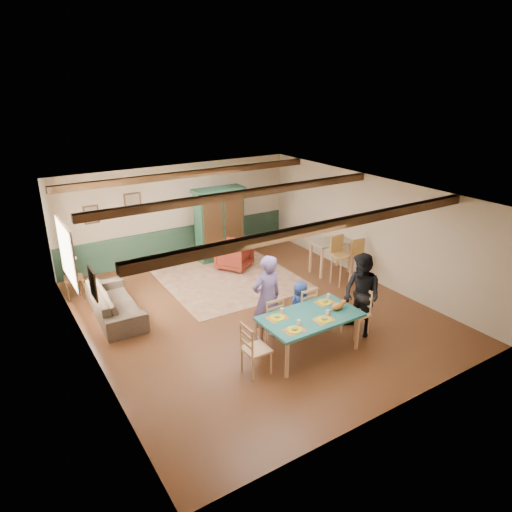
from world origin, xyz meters
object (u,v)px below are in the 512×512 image
person_man (267,298)px  sofa (115,303)px  dining_chair_end_right (356,313)px  bar_stool_left (341,261)px  dining_table (310,334)px  dining_chair_end_left (256,348)px  dining_chair_far_right (303,308)px  end_table (75,287)px  dining_chair_far_left (269,319)px  counter_table (330,257)px  cat (338,306)px  table_lamp (72,268)px  armoire (220,224)px  person_woman (362,295)px  bar_stool_right (361,262)px  person_child (300,305)px  armchair (234,255)px

person_man → sofa: size_ratio=0.82×
dining_chair_end_right → bar_stool_left: bearing=144.6°
dining_table → dining_chair_end_left: dining_chair_end_left is taller
dining_chair_far_right → dining_chair_end_right: bearing=136.2°
bar_stool_left → end_table: bearing=153.8°
dining_chair_far_left → counter_table: 3.87m
cat → table_lamp: (-3.83, 4.93, -0.11)m
armoire → bar_stool_left: (1.73, -3.22, -0.41)m
sofa → bar_stool_left: bearing=-102.0°
person_woman → sofa: (-4.02, 3.40, -0.54)m
dining_chair_far_left → person_man: size_ratio=0.55×
cat → bar_stool_left: bar_stool_left is taller
bar_stool_right → armoire: bearing=130.2°
table_lamp → bar_stool_right: size_ratio=0.43×
cat → end_table: size_ratio=0.72×
dining_chair_far_left → counter_table: dining_chair_far_left is taller
dining_table → bar_stool_left: (2.61, 2.03, 0.24)m
person_child → sofa: (-3.13, 2.57, -0.20)m
table_lamp → armoire: bearing=5.8°
dining_chair_far_right → bar_stool_right: size_ratio=0.88×
dining_chair_end_right → armchair: dining_chair_end_right is taller
person_man → cat: bearing=136.5°
armchair → counter_table: counter_table is taller
sofa → end_table: 1.52m
person_woman → end_table: person_woman is taller
end_table → counter_table: counter_table is taller
dining_table → armoire: bearing=80.4°
armchair → bar_stool_right: size_ratio=0.76×
person_woman → cat: 0.74m
table_lamp → counter_table: 6.50m
end_table → cat: bearing=-52.1°
dining_chair_end_left → sofa: dining_chair_end_left is taller
dining_chair_far_right → person_woman: (0.89, -0.75, 0.37)m
dining_chair_end_left → cat: dining_chair_end_left is taller
cat → counter_table: 3.70m
dining_chair_far_left → person_child: (0.84, 0.09, 0.03)m
person_woman → bar_stool_left: bearing=146.6°
person_child → armoire: armoire is taller
dining_chair_far_left → table_lamp: 4.97m
person_woman → bar_stool_right: bearing=134.7°
dining_table → bar_stool_right: size_ratio=1.68×
dining_chair_far_right → cat: size_ratio=2.64×
counter_table → bar_stool_right: size_ratio=0.96×
dining_chair_end_right → end_table: size_ratio=1.89×
person_child → sofa: size_ratio=0.48×
armoire → counter_table: 3.26m
bar_stool_left → bar_stool_right: bar_stool_left is taller
counter_table → bar_stool_left: bearing=-111.2°
person_man → bar_stool_right: person_man is taller
person_child → counter_table: (2.48, 1.91, -0.08)m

